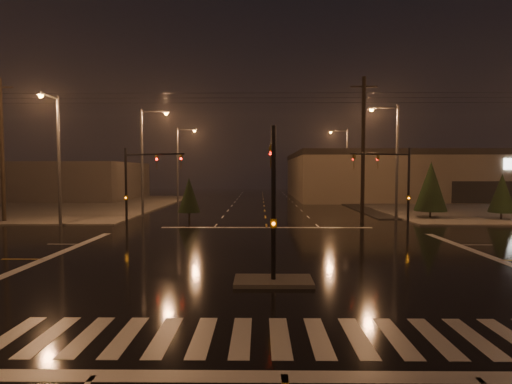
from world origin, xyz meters
The scene contains 22 objects.
ground centered at (0.00, 0.00, 0.00)m, with size 140.00×140.00×0.00m, color black.
sidewalk_ne centered at (30.00, 30.00, 0.06)m, with size 36.00×36.00×0.12m, color #4D4944.
sidewalk_nw centered at (-30.00, 30.00, 0.06)m, with size 36.00×36.00×0.12m, color #4D4944.
median_island centered at (0.00, -4.00, 0.07)m, with size 3.00×1.60×0.15m, color #4D4944.
crosswalk centered at (0.00, -9.00, 0.01)m, with size 15.00×2.60×0.01m, color beige.
stop_bar_near centered at (0.00, -11.00, 0.01)m, with size 16.00×0.50×0.01m, color beige.
stop_bar_far centered at (0.00, 11.00, 0.01)m, with size 16.00×0.50×0.01m, color beige.
retail_building centered at (35.00, 45.99, 3.84)m, with size 60.20×28.30×7.20m.
commercial_block centered at (-35.00, 42.00, 2.80)m, with size 30.00×18.00×5.60m, color #433D3B.
signal_mast_median centered at (0.00, -3.07, 3.75)m, with size 0.25×4.59×6.00m.
signal_mast_ne centered at (9.50, 10.14, 3.79)m, with size 4.84×1.86×6.00m.
signal_mast_nw centered at (-9.50, 10.14, 3.79)m, with size 4.84×1.86×6.00m.
streetlight_1 centered at (-11.18, 18.00, 5.80)m, with size 2.77×0.32×10.00m.
streetlight_2 centered at (-11.18, 34.00, 5.80)m, with size 2.77×0.32×10.00m.
streetlight_3 centered at (11.18, 16.00, 5.80)m, with size 2.77×0.32×10.00m.
streetlight_4 centered at (11.18, 36.00, 5.80)m, with size 2.77×0.32×10.00m.
streetlight_5 centered at (-16.00, 11.18, 5.80)m, with size 0.32×2.77×10.00m.
utility_pole_0 centered at (-22.00, 14.00, 6.13)m, with size 2.20×0.32×12.00m.
utility_pole_1 centered at (8.00, 14.00, 6.13)m, with size 2.20×0.32×12.00m.
conifer_0 centered at (14.90, 16.96, 2.92)m, with size 2.85×2.85×5.15m.
conifer_1 centered at (20.49, 15.63, 2.38)m, with size 2.16×2.16×4.07m.
conifer_3 centered at (-6.69, 15.50, 2.20)m, with size 1.93×1.93×3.71m.
Camera 1 is at (-0.52, -19.10, 4.29)m, focal length 28.00 mm.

